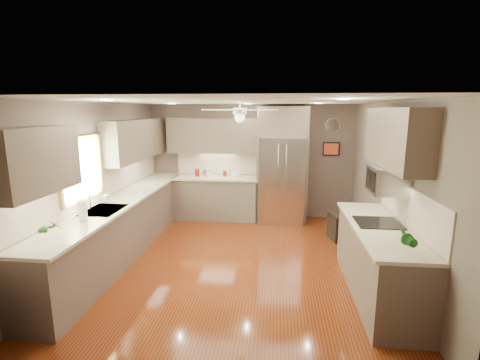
% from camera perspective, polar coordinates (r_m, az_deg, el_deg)
% --- Properties ---
extents(floor, '(5.00, 5.00, 0.00)m').
position_cam_1_polar(floor, '(5.72, -0.36, -13.15)').
color(floor, '#481B09').
rests_on(floor, ground).
extents(ceiling, '(5.00, 5.00, 0.00)m').
position_cam_1_polar(ceiling, '(5.20, -0.39, 12.77)').
color(ceiling, white).
rests_on(ceiling, ground).
extents(wall_back, '(4.50, 0.00, 4.50)m').
position_cam_1_polar(wall_back, '(7.77, 1.71, 3.09)').
color(wall_back, brown).
rests_on(wall_back, ground).
extents(wall_front, '(4.50, 0.00, 4.50)m').
position_cam_1_polar(wall_front, '(2.95, -5.95, -11.13)').
color(wall_front, brown).
rests_on(wall_front, ground).
extents(wall_left, '(0.00, 5.00, 5.00)m').
position_cam_1_polar(wall_left, '(6.00, -22.25, -0.27)').
color(wall_left, brown).
rests_on(wall_left, ground).
extents(wall_right, '(0.00, 5.00, 5.00)m').
position_cam_1_polar(wall_right, '(5.54, 23.42, -1.27)').
color(wall_right, brown).
rests_on(wall_right, ground).
extents(canister_a, '(0.11, 0.11, 0.16)m').
position_cam_1_polar(canister_a, '(7.70, -7.03, 1.20)').
color(canister_a, maroon).
rests_on(canister_a, back_run).
extents(canister_b, '(0.12, 0.12, 0.14)m').
position_cam_1_polar(canister_b, '(7.69, -5.83, 1.14)').
color(canister_b, silver).
rests_on(canister_b, back_run).
extents(canister_c, '(0.14, 0.14, 0.20)m').
position_cam_1_polar(canister_c, '(7.62, -5.09, 1.22)').
color(canister_c, beige).
rests_on(canister_c, back_run).
extents(canister_d, '(0.09, 0.09, 0.12)m').
position_cam_1_polar(canister_d, '(7.64, -2.51, 1.04)').
color(canister_d, maroon).
rests_on(canister_d, back_run).
extents(soap_bottle, '(0.09, 0.09, 0.18)m').
position_cam_1_polar(soap_bottle, '(5.87, -21.08, -2.62)').
color(soap_bottle, white).
rests_on(soap_bottle, left_run).
extents(potted_plant_left, '(0.16, 0.13, 0.27)m').
position_cam_1_polar(potted_plant_left, '(4.50, -28.69, -6.87)').
color(potted_plant_left, '#1C5B1A').
rests_on(potted_plant_left, left_run).
extents(potted_plant_right, '(0.19, 0.17, 0.30)m').
position_cam_1_polar(potted_plant_right, '(3.99, 25.59, -8.57)').
color(potted_plant_right, '#1C5B1A').
rests_on(potted_plant_right, right_run).
extents(bowl, '(0.27, 0.27, 0.06)m').
position_cam_1_polar(bowl, '(7.53, -0.67, 0.66)').
color(bowl, beige).
rests_on(bowl, back_run).
extents(left_run, '(0.65, 4.70, 1.45)m').
position_cam_1_polar(left_run, '(6.19, -18.63, -7.01)').
color(left_run, brown).
rests_on(left_run, ground).
extents(back_run, '(1.85, 0.65, 1.45)m').
position_cam_1_polar(back_run, '(7.72, -3.88, -2.78)').
color(back_run, brown).
rests_on(back_run, ground).
extents(uppers, '(4.50, 4.70, 0.95)m').
position_cam_1_polar(uppers, '(6.04, -6.66, 6.55)').
color(uppers, brown).
rests_on(uppers, wall_left).
extents(window, '(0.05, 1.12, 0.92)m').
position_cam_1_polar(window, '(5.51, -24.65, 1.73)').
color(window, '#BFF2B2').
rests_on(window, wall_left).
extents(sink, '(0.50, 0.70, 0.32)m').
position_cam_1_polar(sink, '(5.50, -21.49, -4.90)').
color(sink, silver).
rests_on(sink, left_run).
extents(refrigerator, '(1.06, 0.75, 2.45)m').
position_cam_1_polar(refrigerator, '(7.42, 6.90, 2.13)').
color(refrigerator, silver).
rests_on(refrigerator, ground).
extents(right_run, '(0.70, 2.20, 1.45)m').
position_cam_1_polar(right_run, '(4.95, 21.83, -11.96)').
color(right_run, brown).
rests_on(right_run, ground).
extents(microwave, '(0.43, 0.55, 0.34)m').
position_cam_1_polar(microwave, '(4.92, 23.00, -0.02)').
color(microwave, silver).
rests_on(microwave, wall_right).
extents(ceiling_fan, '(1.18, 1.18, 0.32)m').
position_cam_1_polar(ceiling_fan, '(5.50, -0.03, 10.95)').
color(ceiling_fan, white).
rests_on(ceiling_fan, ceiling).
extents(recessed_lights, '(2.84, 3.14, 0.01)m').
position_cam_1_polar(recessed_lights, '(5.60, -0.33, 12.62)').
color(recessed_lights, white).
rests_on(recessed_lights, ceiling).
extents(wall_clock, '(0.30, 0.03, 0.30)m').
position_cam_1_polar(wall_clock, '(7.74, 14.91, 8.64)').
color(wall_clock, white).
rests_on(wall_clock, wall_back).
extents(framed_print, '(0.36, 0.03, 0.30)m').
position_cam_1_polar(framed_print, '(7.77, 14.72, 4.96)').
color(framed_print, black).
rests_on(framed_print, wall_back).
extents(stool, '(0.54, 0.54, 0.50)m').
position_cam_1_polar(stool, '(6.81, 16.48, -7.37)').
color(stool, black).
rests_on(stool, ground).
extents(paper_towel, '(0.11, 0.11, 0.28)m').
position_cam_1_polar(paper_towel, '(5.04, -24.44, -4.56)').
color(paper_towel, white).
rests_on(paper_towel, left_run).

